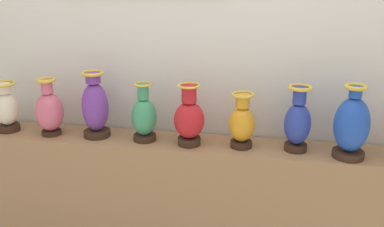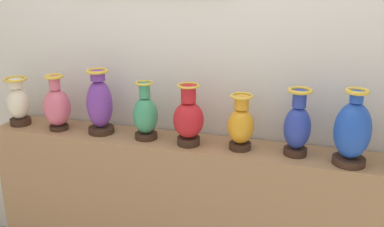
{
  "view_description": "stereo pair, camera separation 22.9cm",
  "coord_description": "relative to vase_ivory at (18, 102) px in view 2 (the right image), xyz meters",
  "views": [
    {
      "loc": [
        0.4,
        -2.14,
        1.81
      ],
      "look_at": [
        0.0,
        0.0,
        1.09
      ],
      "focal_mm": 39.55,
      "sensor_mm": 36.0,
      "label": 1
    },
    {
      "loc": [
        0.63,
        -2.09,
        1.81
      ],
      "look_at": [
        0.0,
        0.0,
        1.09
      ],
      "focal_mm": 39.55,
      "sensor_mm": 36.0,
      "label": 2
    }
  ],
  "objects": [
    {
      "name": "display_shelf",
      "position": [
        1.1,
        0.02,
        -0.6
      ],
      "size": [
        2.43,
        0.29,
        0.92
      ],
      "primitive_type": "cube",
      "color": "#99704C",
      "rests_on": "ground_plane"
    },
    {
      "name": "vase_rose",
      "position": [
        0.28,
        -0.01,
        0.0
      ],
      "size": [
        0.16,
        0.16,
        0.34
      ],
      "color": "#382319",
      "rests_on": "display_shelf"
    },
    {
      "name": "vase_sapphire",
      "position": [
        1.92,
        -0.03,
        0.03
      ],
      "size": [
        0.17,
        0.17,
        0.38
      ],
      "color": "#382319",
      "rests_on": "display_shelf"
    },
    {
      "name": "vase_violet",
      "position": [
        0.55,
        0.01,
        0.03
      ],
      "size": [
        0.15,
        0.15,
        0.38
      ],
      "color": "#382319",
      "rests_on": "display_shelf"
    },
    {
      "name": "vase_amber",
      "position": [
        1.38,
        0.01,
        -0.01
      ],
      "size": [
        0.14,
        0.14,
        0.3
      ],
      "color": "#382319",
      "rests_on": "display_shelf"
    },
    {
      "name": "vase_ivory",
      "position": [
        0.0,
        0.0,
        0.0
      ],
      "size": [
        0.14,
        0.14,
        0.3
      ],
      "color": "#382319",
      "rests_on": "display_shelf"
    },
    {
      "name": "vase_cobalt",
      "position": [
        1.66,
        0.01,
        0.01
      ],
      "size": [
        0.14,
        0.14,
        0.35
      ],
      "color": "#382319",
      "rests_on": "display_shelf"
    },
    {
      "name": "back_wall",
      "position": [
        1.1,
        0.23,
        0.3
      ],
      "size": [
        4.92,
        0.14,
        2.69
      ],
      "color": "silver",
      "rests_on": "ground_plane"
    },
    {
      "name": "vase_crimson",
      "position": [
        1.1,
        -0.01,
        0.01
      ],
      "size": [
        0.17,
        0.17,
        0.34
      ],
      "color": "#382319",
      "rests_on": "display_shelf"
    },
    {
      "name": "vase_jade",
      "position": [
        0.84,
        0.01,
        -0.0
      ],
      "size": [
        0.14,
        0.14,
        0.33
      ],
      "color": "#382319",
      "rests_on": "display_shelf"
    }
  ]
}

